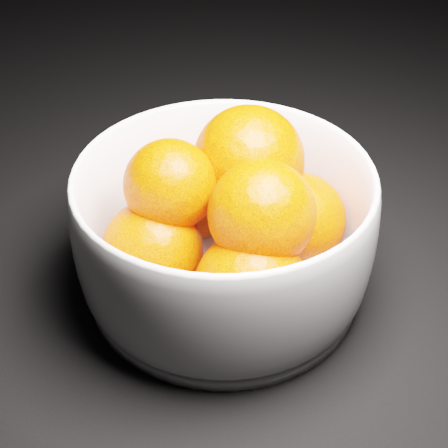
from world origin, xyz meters
The scene contains 2 objects.
bowl centered at (0.13, 0.25, 0.06)m, with size 0.25×0.25×0.12m.
orange_pile centered at (0.13, 0.25, 0.08)m, with size 0.20×0.19×0.14m.
Camera 1 is at (0.35, -0.09, 0.40)m, focal length 50.00 mm.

